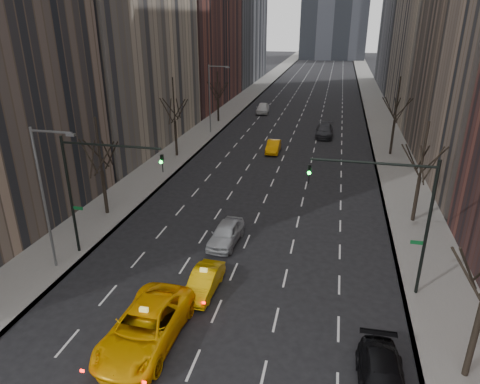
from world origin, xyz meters
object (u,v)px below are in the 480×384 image
Objects in this scene: silver_sedan_ahead at (226,233)px; parked_suv_black at (382,381)px; taxi_suv at (146,327)px; taxi_sedan at (204,282)px.

silver_sedan_ahead reaches higher than parked_suv_black.
taxi_sedan is (1.51, 4.67, -0.25)m from taxi_suv.
silver_sedan_ahead is at bearing 94.09° from taxi_sedan.
silver_sedan_ahead reaches higher than taxi_sedan.
taxi_suv is 1.63× the size of taxi_sedan.
parked_suv_black is at bearing -27.54° from taxi_sedan.
silver_sedan_ahead is (-0.20, 5.89, 0.09)m from taxi_sedan.
taxi_suv is at bearing 174.88° from parked_suv_black.
taxi_suv is 4.92m from taxi_sedan.
silver_sedan_ahead is 0.90× the size of parked_suv_black.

